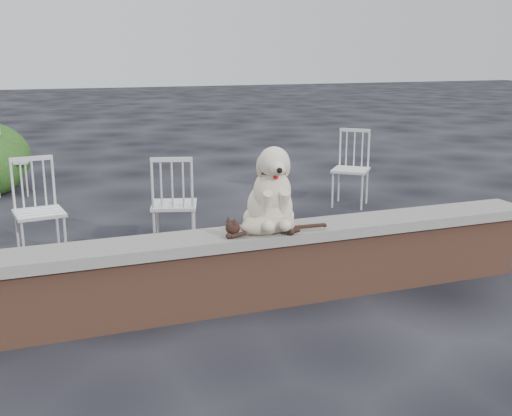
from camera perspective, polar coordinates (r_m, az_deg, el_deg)
name	(u,v)px	position (r m, az deg, el deg)	size (l,w,h in m)	color
ground	(167,317)	(4.58, -8.24, -9.93)	(60.00, 60.00, 0.00)	black
brick_wall	(166,285)	(4.49, -8.35, -7.02)	(6.00, 0.30, 0.50)	brown
capstone	(164,246)	(4.39, -8.49, -3.49)	(6.20, 0.40, 0.08)	slate
dog	(270,186)	(4.56, 1.29, 2.07)	(0.42, 0.56, 0.65)	beige
cat	(267,224)	(4.46, 1.04, -1.48)	(0.91, 0.22, 0.15)	tan
chair_d	(351,168)	(7.70, 8.75, 3.63)	(0.56, 0.56, 0.94)	white
chair_e	(14,160)	(8.86, -21.50, 4.19)	(0.56, 0.56, 0.94)	white
chair_c	(174,203)	(5.92, -7.58, 0.47)	(0.56, 0.56, 0.94)	white
chair_b	(39,211)	(5.90, -19.43, -0.26)	(0.56, 0.56, 0.94)	white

